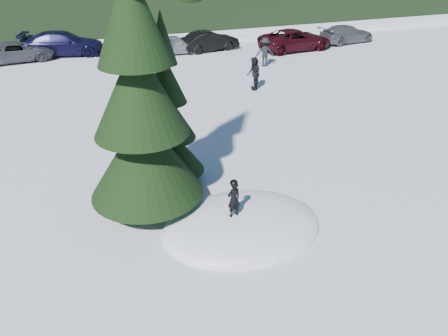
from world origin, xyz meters
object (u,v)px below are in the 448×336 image
object	(u,v)px
adult_0	(254,74)
spruce_short	(167,121)
car_4	(174,45)
car_2	(18,52)
adult_1	(256,74)
car_7	(346,34)
car_6	(295,40)
car_5	(210,41)
adult_2	(265,52)
car_3	(63,43)
spruce_tall	(139,102)
child_skier	(234,199)

from	to	relation	value
adult_0	spruce_short	bearing A→B (deg)	-27.03
car_4	car_2	bearing A→B (deg)	84.32
spruce_short	car_2	distance (m)	18.96
adult_1	car_7	xyz separation A→B (m)	(10.77, 7.68, -0.16)
car_6	car_2	bearing A→B (deg)	75.05
car_5	car_6	size ratio (longest dim) A/B	0.79
adult_1	adult_2	distance (m)	4.55
adult_1	adult_2	size ratio (longest dim) A/B	0.94
car_3	car_6	world-z (taller)	car_3
car_7	car_2	bearing A→B (deg)	74.74
adult_0	car_6	world-z (taller)	adult_0
adult_0	car_4	bearing A→B (deg)	-155.57
adult_0	adult_1	world-z (taller)	adult_0
car_6	adult_2	bearing A→B (deg)	125.04
car_2	car_6	distance (m)	18.17
spruce_tall	car_6	world-z (taller)	spruce_tall
adult_0	adult_1	size ratio (longest dim) A/B	1.05
spruce_tall	adult_2	size ratio (longest dim) A/B	5.05
car_5	car_4	bearing A→B (deg)	82.27
spruce_short	car_4	bearing A→B (deg)	74.95
adult_1	car_5	bearing A→B (deg)	-158.95
car_6	car_7	bearing A→B (deg)	-85.71
car_7	car_5	bearing A→B (deg)	74.96
spruce_short	car_6	distance (m)	19.50
spruce_short	car_2	world-z (taller)	spruce_short
adult_2	car_3	size ratio (longest dim) A/B	0.32
adult_1	car_4	world-z (taller)	adult_1
car_3	car_7	size ratio (longest dim) A/B	1.20
child_skier	adult_0	size ratio (longest dim) A/B	0.61
car_4	car_5	distance (m)	2.56
car_3	car_4	size ratio (longest dim) A/B	1.44
spruce_short	car_5	distance (m)	18.15
adult_0	car_4	xyz separation A→B (m)	(-1.89, 8.88, -0.22)
spruce_short	car_2	xyz separation A→B (m)	(-5.23, 18.16, -1.49)
spruce_tall	car_3	xyz separation A→B (m)	(-1.45, 20.29, -2.55)
car_4	child_skier	bearing A→B (deg)	173.25
car_5	car_6	world-z (taller)	car_6
spruce_tall	car_6	bearing A→B (deg)	49.91
adult_0	car_6	xyz separation A→B (m)	(6.27, 7.06, -0.13)
spruce_tall	adult_1	size ratio (longest dim) A/B	5.38
car_2	car_5	xyz separation A→B (m)	(12.26, -1.50, 0.05)
child_skier	adult_0	distance (m)	12.26
spruce_short	car_3	size ratio (longest dim) A/B	1.02
car_3	car_4	bearing A→B (deg)	-95.43
car_5	car_3	bearing A→B (deg)	67.99
adult_1	car_4	bearing A→B (deg)	-142.57
child_skier	adult_1	distance (m)	12.39
adult_2	car_5	world-z (taller)	adult_2
car_6	car_7	world-z (taller)	car_6
car_4	car_5	xyz separation A→B (m)	(2.56, 0.05, 0.04)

